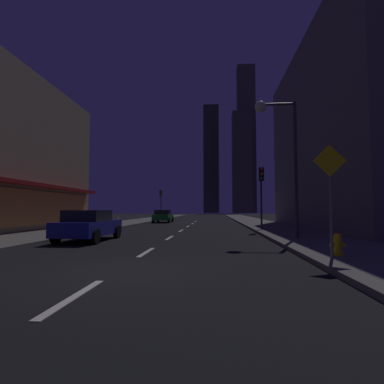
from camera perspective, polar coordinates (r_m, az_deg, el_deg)
The scene contains 17 objects.
ground_plane at distance 38.96m, azimuth 0.98°, elevation -5.71°, with size 78.00×136.00×0.10m, color black.
sidewalk_right at distance 39.15m, azimuth 11.31°, elevation -5.45°, with size 4.00×76.00×0.15m, color #605E59.
sidewalk_left at distance 39.99m, azimuth -9.13°, elevation -5.43°, with size 4.00×76.00×0.15m, color #605E59.
lane_marking_center at distance 20.64m, azimuth -2.15°, elevation -7.54°, with size 0.16×33.40×0.01m.
building_apartment_right at distance 26.49m, azimuth 32.07°, elevation 9.44°, with size 11.00×20.00×14.30m, color slate.
skyscraper_distant_tall at distance 140.78m, azimuth 3.77°, elevation 6.32°, with size 7.18×8.79×50.79m, color #423F32.
skyscraper_distant_mid at distance 129.79m, azimuth 9.68°, elevation 5.64°, with size 8.10×8.54×43.82m, color #514D3D.
skyscraper_distant_short at distance 141.73m, azimuth 10.53°, elevation 10.14°, with size 8.29×6.29×69.37m, color brown.
skyscraper_distant_slender at distance 149.92m, azimuth 17.77°, elevation 4.57°, with size 6.18×6.57×44.05m, color #645F4B.
car_parked_near at distance 14.81m, azimuth -19.42°, elevation -6.11°, with size 1.98×4.24×1.45m.
car_parked_far at distance 34.07m, azimuth -5.64°, elevation -4.69°, with size 1.98×4.24×1.45m.
fire_hydrant_yellow_near at distance 9.56m, azimuth 26.48°, elevation -9.22°, with size 0.42×0.30×0.65m.
fire_hydrant_far_left at distance 25.89m, azimuth -14.24°, elevation -5.62°, with size 0.42×0.30×0.65m.
traffic_light_near_right at distance 20.24m, azimuth 13.35°, elevation 1.50°, with size 0.32×0.48×4.20m.
traffic_light_far_left at distance 42.94m, azimuth -6.10°, elevation -1.16°, with size 0.32×0.48×4.20m.
street_lamp_right at distance 14.84m, azimuth 16.32°, elevation 10.68°, with size 1.96×0.56×6.58m.
pedestrian_crossing_sign at distance 9.06m, azimuth 25.36°, elevation 0.31°, with size 0.91×0.08×3.15m.
Camera 1 is at (2.37, -6.85, 1.47)m, focal length 27.38 mm.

